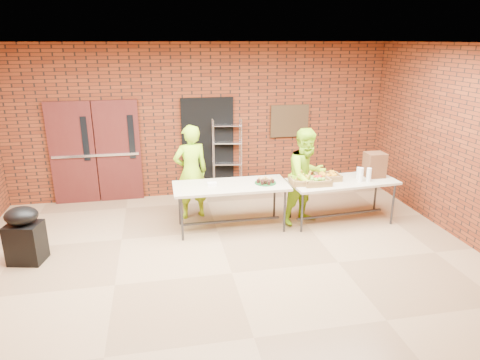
% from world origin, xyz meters
% --- Properties ---
extents(room, '(8.08, 7.08, 3.28)m').
position_xyz_m(room, '(0.00, 0.00, 1.60)').
color(room, olive).
rests_on(room, ground).
extents(double_doors, '(1.78, 0.12, 2.10)m').
position_xyz_m(double_doors, '(-2.20, 3.44, 1.05)').
color(double_doors, '#451713').
rests_on(double_doors, room).
extents(dark_doorway, '(1.10, 0.06, 2.10)m').
position_xyz_m(dark_doorway, '(0.10, 3.46, 1.05)').
color(dark_doorway, black).
rests_on(dark_doorway, room).
extents(bronze_plaque, '(0.85, 0.04, 0.70)m').
position_xyz_m(bronze_plaque, '(1.90, 3.45, 1.55)').
color(bronze_plaque, '#3E2C19').
rests_on(bronze_plaque, room).
extents(wire_rack, '(0.64, 0.30, 1.67)m').
position_xyz_m(wire_rack, '(0.49, 3.32, 0.83)').
color(wire_rack, silver).
rests_on(wire_rack, room).
extents(table_left, '(2.01, 0.84, 0.83)m').
position_xyz_m(table_left, '(0.26, 1.55, 0.76)').
color(table_left, '#C5BA96').
rests_on(table_left, room).
extents(table_right, '(2.01, 0.96, 0.80)m').
position_xyz_m(table_right, '(2.32, 1.48, 0.73)').
color(table_right, '#C5BA96').
rests_on(table_right, room).
extents(basket_bananas, '(0.42, 0.33, 0.13)m').
position_xyz_m(basket_bananas, '(1.53, 1.43, 0.86)').
color(basket_bananas, olive).
rests_on(basket_bananas, table_right).
extents(basket_oranges, '(0.45, 0.35, 0.14)m').
position_xyz_m(basket_oranges, '(2.05, 1.56, 0.86)').
color(basket_oranges, olive).
rests_on(basket_oranges, table_right).
extents(basket_apples, '(0.47, 0.36, 0.15)m').
position_xyz_m(basket_apples, '(1.76, 1.35, 0.86)').
color(basket_apples, olive).
rests_on(basket_apples, table_right).
extents(muffin_tray, '(0.38, 0.38, 0.09)m').
position_xyz_m(muffin_tray, '(0.88, 1.52, 0.87)').
color(muffin_tray, '#165220').
rests_on(muffin_tray, table_left).
extents(napkin_box, '(0.16, 0.11, 0.05)m').
position_xyz_m(napkin_box, '(-0.06, 1.58, 0.85)').
color(napkin_box, white).
rests_on(napkin_box, table_left).
extents(coffee_dispenser, '(0.35, 0.31, 0.46)m').
position_xyz_m(coffee_dispenser, '(2.98, 1.58, 1.03)').
color(coffee_dispenser, '#58331E').
rests_on(coffee_dispenser, table_right).
extents(cup_stack_front, '(0.09, 0.09, 0.26)m').
position_xyz_m(cup_stack_front, '(2.60, 1.35, 0.93)').
color(cup_stack_front, white).
rests_on(cup_stack_front, table_right).
extents(cup_stack_mid, '(0.08, 0.08, 0.25)m').
position_xyz_m(cup_stack_mid, '(2.75, 1.33, 0.93)').
color(cup_stack_mid, white).
rests_on(cup_stack_mid, table_right).
extents(cup_stack_back, '(0.07, 0.07, 0.22)m').
position_xyz_m(cup_stack_back, '(2.63, 1.51, 0.91)').
color(cup_stack_back, white).
rests_on(cup_stack_back, table_right).
extents(covered_grill, '(0.57, 0.50, 0.89)m').
position_xyz_m(covered_grill, '(-3.00, 0.95, 0.45)').
color(covered_grill, black).
rests_on(covered_grill, room).
extents(volunteer_woman, '(0.73, 0.56, 1.78)m').
position_xyz_m(volunteer_woman, '(-0.37, 2.22, 0.89)').
color(volunteer_woman, '#98D617').
rests_on(volunteer_woman, room).
extents(volunteer_man, '(1.05, 0.95, 1.77)m').
position_xyz_m(volunteer_man, '(1.65, 1.57, 0.88)').
color(volunteer_man, '#98D617').
rests_on(volunteer_man, room).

